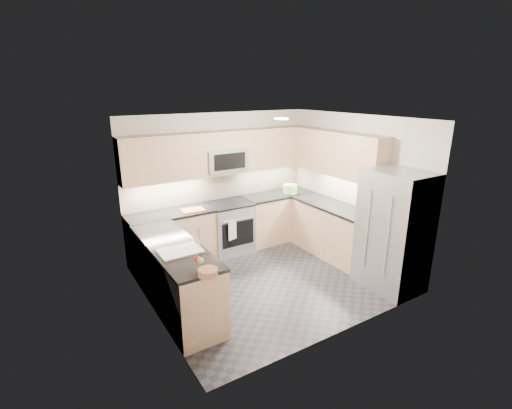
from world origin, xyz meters
name	(u,v)px	position (x,y,z in m)	size (l,w,h in m)	color
floor	(268,279)	(0.00, 0.00, 0.00)	(3.60, 3.20, 0.00)	black
ceiling	(269,118)	(0.00, 0.00, 2.50)	(3.60, 3.20, 0.02)	beige
wall_back	(220,182)	(0.00, 1.60, 1.25)	(3.60, 0.02, 2.50)	#BCB3A4
wall_front	(346,240)	(0.00, -1.60, 1.25)	(3.60, 0.02, 2.50)	#BCB3A4
wall_left	(148,227)	(-1.80, 0.00, 1.25)	(0.02, 3.20, 2.50)	#BCB3A4
wall_right	(354,188)	(1.80, 0.00, 1.25)	(0.02, 3.20, 2.50)	#BCB3A4
base_cab_back_left	(172,240)	(-1.09, 1.30, 0.45)	(1.42, 0.60, 0.90)	tan
base_cab_back_right	(277,217)	(1.09, 1.30, 0.45)	(1.42, 0.60, 0.90)	tan
base_cab_right	(333,231)	(1.50, 0.15, 0.45)	(0.60, 1.70, 0.90)	tan
base_cab_peninsula	(176,278)	(-1.50, 0.00, 0.45)	(0.60, 2.00, 0.90)	tan
countertop_back_left	(170,214)	(-1.09, 1.30, 0.92)	(1.42, 0.63, 0.04)	black
countertop_back_right	(278,194)	(1.09, 1.30, 0.92)	(1.42, 0.63, 0.04)	black
countertop_right	(334,206)	(1.50, 0.15, 0.92)	(0.63, 1.70, 0.04)	black
countertop_peninsula	(173,246)	(-1.50, 0.00, 0.92)	(0.63, 2.00, 0.04)	black
upper_cab_back	(224,152)	(0.00, 1.43, 1.83)	(3.60, 0.35, 0.75)	tan
upper_cab_right	(338,153)	(1.62, 0.28, 1.83)	(0.35, 1.95, 0.75)	tan
backsplash_back	(220,185)	(0.00, 1.60, 1.20)	(3.60, 0.01, 0.51)	tan
backsplash_right	(336,185)	(1.80, 0.45, 1.20)	(0.01, 2.30, 0.51)	tan
gas_range	(229,228)	(0.00, 1.28, 0.46)	(0.76, 0.65, 0.91)	#AAABB2
range_cooktop	(229,204)	(0.00, 1.28, 0.92)	(0.76, 0.65, 0.03)	black
oven_door_glass	(238,234)	(0.00, 0.95, 0.45)	(0.62, 0.02, 0.45)	black
oven_handle	(239,220)	(0.00, 0.93, 0.72)	(0.02, 0.02, 0.60)	#B2B5BA
microwave	(225,160)	(0.00, 1.40, 1.70)	(0.76, 0.40, 0.40)	#929599
microwave_door	(230,161)	(0.00, 1.20, 1.70)	(0.60, 0.01, 0.28)	black
refrigerator	(394,231)	(1.45, -1.15, 0.90)	(0.70, 0.90, 1.80)	#96989E
fridge_handle_left	(387,237)	(1.08, -1.33, 0.95)	(0.02, 0.02, 1.20)	#B2B5BA
fridge_handle_right	(367,229)	(1.08, -0.97, 0.95)	(0.02, 0.02, 1.20)	#B2B5BA
sink_basin	(180,256)	(-1.50, -0.25, 0.88)	(0.52, 0.38, 0.16)	white
faucet	(199,237)	(-1.24, -0.25, 1.08)	(0.03, 0.03, 0.28)	silver
utensil_bowl	(290,189)	(1.33, 1.21, 1.02)	(0.28, 0.28, 0.16)	#76BB50
cutting_board	(193,210)	(-0.71, 1.21, 0.95)	(0.36, 0.25, 0.01)	#F24E16
fruit_basket	(208,272)	(-1.47, -1.01, 0.98)	(0.22, 0.22, 0.08)	#A46E4C
fruit_apple	(197,259)	(-1.49, -0.78, 1.05)	(0.08, 0.08, 0.08)	maroon
fruit_pear	(201,261)	(-1.48, -0.86, 1.05)	(0.08, 0.08, 0.08)	#5EAC49
dish_towel_check	(232,231)	(-0.14, 0.91, 0.55)	(0.18, 0.01, 0.33)	silver
fruit_orange	(200,260)	(-1.48, -0.83, 1.05)	(0.07, 0.07, 0.07)	orange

